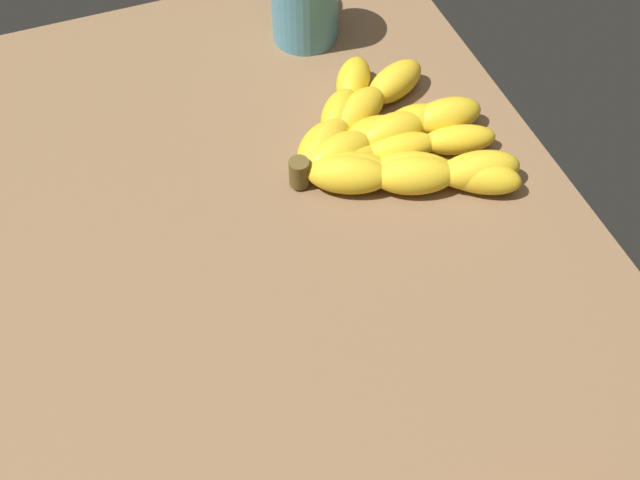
# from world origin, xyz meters

# --- Properties ---
(ground_plane) EXTENTS (0.87, 0.59, 0.04)m
(ground_plane) POSITION_xyz_m (0.00, 0.00, -0.02)
(ground_plane) COLOR brown
(banana_bunch) EXTENTS (0.24, 0.22, 0.04)m
(banana_bunch) POSITION_xyz_m (-0.10, 0.14, 0.02)
(banana_bunch) COLOR yellow
(banana_bunch) RESTS_ON ground_plane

